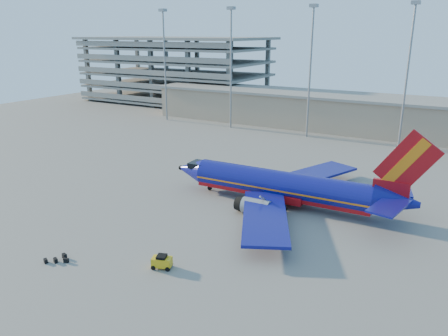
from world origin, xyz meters
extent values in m
plane|color=slate|center=(0.00, 0.00, 0.00)|extent=(220.00, 220.00, 0.00)
cube|color=gray|center=(10.00, 58.00, 4.00)|extent=(120.00, 15.00, 8.00)
cube|color=slate|center=(10.00, 58.00, 8.20)|extent=(122.00, 16.00, 0.60)
cube|color=slate|center=(-62.00, 74.00, 1.00)|extent=(60.00, 30.00, 0.70)
cube|color=slate|center=(-62.00, 74.00, 5.20)|extent=(60.00, 30.00, 0.70)
cube|color=slate|center=(-62.00, 74.00, 9.40)|extent=(60.00, 30.00, 0.70)
cube|color=slate|center=(-62.00, 74.00, 13.60)|extent=(60.00, 30.00, 0.70)
cube|color=slate|center=(-62.00, 74.00, 17.80)|extent=(60.00, 30.00, 0.70)
cube|color=slate|center=(-62.00, 74.00, 21.00)|extent=(62.00, 32.00, 0.80)
cube|color=slate|center=(-62.00, 87.00, 10.50)|extent=(1.20, 1.20, 21.00)
cylinder|color=gray|center=(-45.00, 46.00, 14.00)|extent=(0.44, 0.44, 28.00)
cube|color=gray|center=(-45.00, 46.00, 28.30)|extent=(1.60, 1.60, 0.70)
cylinder|color=gray|center=(-25.00, 46.00, 14.00)|extent=(0.44, 0.44, 28.00)
cube|color=gray|center=(-25.00, 46.00, 28.30)|extent=(1.60, 1.60, 0.70)
cylinder|color=gray|center=(-5.00, 46.00, 14.00)|extent=(0.44, 0.44, 28.00)
cube|color=gray|center=(-5.00, 46.00, 28.30)|extent=(1.60, 1.60, 0.70)
cylinder|color=gray|center=(15.00, 46.00, 14.00)|extent=(0.44, 0.44, 28.00)
cube|color=gray|center=(15.00, 46.00, 28.30)|extent=(1.60, 1.60, 0.70)
cylinder|color=navy|center=(6.00, 5.00, 2.79)|extent=(24.95, 4.62, 3.83)
cube|color=#9F0C12|center=(6.00, 5.00, 1.81)|extent=(24.93, 3.90, 1.35)
cube|color=orange|center=(6.00, 5.00, 2.54)|extent=(24.95, 4.67, 0.23)
cone|color=navy|center=(-8.59, 4.53, 2.79)|extent=(4.47, 3.97, 3.83)
cube|color=black|center=(-7.25, 4.57, 3.78)|extent=(2.57, 2.77, 0.83)
cone|color=navy|center=(21.10, 5.48, 3.16)|extent=(5.50, 4.00, 3.83)
cube|color=#9F0C12|center=(20.27, 5.46, 4.55)|extent=(4.36, 0.71, 2.28)
cube|color=#9F0C12|center=(21.72, 5.50, 8.18)|extent=(7.61, 0.57, 8.26)
cube|color=orange|center=(21.52, 5.50, 8.18)|extent=(5.07, 0.60, 6.48)
cube|color=navy|center=(20.58, 8.99, 3.73)|extent=(4.60, 7.18, 0.23)
cube|color=navy|center=(20.80, 1.95, 3.73)|extent=(4.23, 7.07, 0.23)
cube|color=navy|center=(7.26, 14.15, 1.86)|extent=(10.85, 16.81, 0.36)
cube|color=navy|center=(7.84, -4.06, 1.86)|extent=(11.65, 16.70, 0.36)
cube|color=#9F0C12|center=(6.51, 5.01, 1.40)|extent=(6.34, 4.23, 1.04)
cylinder|color=gray|center=(4.58, 10.34, 1.19)|extent=(3.79, 2.29, 2.17)
cylinder|color=gray|center=(4.93, -0.42, 1.19)|extent=(3.79, 2.29, 2.17)
cylinder|color=gray|center=(-5.38, 4.63, 0.57)|extent=(0.26, 0.26, 1.14)
cylinder|color=black|center=(-5.38, 4.63, 0.33)|extent=(0.67, 0.28, 0.66)
cylinder|color=black|center=(7.46, 7.74, 0.43)|extent=(0.89, 0.60, 0.87)
cylinder|color=black|center=(7.64, 2.36, 0.43)|extent=(0.89, 0.60, 0.87)
cube|color=gold|center=(2.56, -17.27, 0.70)|extent=(2.24, 1.73, 0.94)
cube|color=black|center=(2.56, -17.27, 1.27)|extent=(1.23, 1.29, 0.33)
cylinder|color=black|center=(1.68, -17.04, 0.24)|extent=(0.52, 0.32, 0.49)
cylinder|color=black|center=(2.02, -18.01, 0.24)|extent=(0.52, 0.32, 0.49)
cylinder|color=black|center=(3.09, -16.53, 0.24)|extent=(0.52, 0.32, 0.49)
cylinder|color=black|center=(3.44, -17.50, 0.24)|extent=(0.52, 0.32, 0.49)
cube|color=black|center=(-8.57, -22.52, 0.22)|extent=(0.64, 0.53, 0.44)
cube|color=black|center=(-7.77, -21.93, 0.23)|extent=(0.69, 0.55, 0.46)
cube|color=black|center=(-6.78, -21.40, 0.23)|extent=(0.59, 0.47, 0.47)
cube|color=black|center=(-7.63, -20.89, 0.27)|extent=(0.60, 0.43, 0.54)
camera|label=1|loc=(27.78, -48.13, 22.96)|focal=35.00mm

